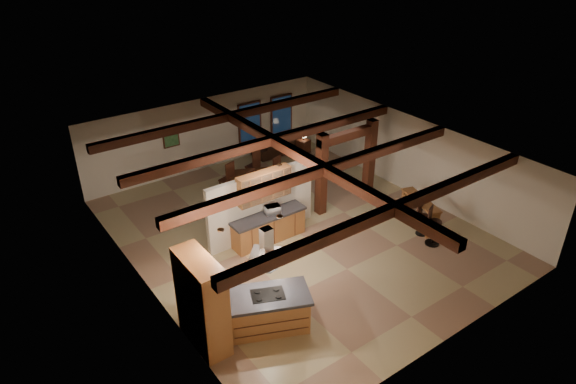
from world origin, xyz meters
The scene contains 22 objects.
ground centered at (0.00, 0.00, 0.00)m, with size 12.00×12.00×0.00m, color tan.
room_walls centered at (0.00, 0.00, 1.78)m, with size 12.00×12.00×12.00m.
ceiling_beams centered at (0.00, 0.00, 2.76)m, with size 10.00×12.00×0.28m.
timber_posts centered at (2.50, 0.50, 1.76)m, with size 2.50×0.30×2.90m.
partition_wall centered at (-1.00, 0.50, 1.10)m, with size 3.80×0.18×2.20m, color beige.
pantry_cabinet centered at (-4.67, -2.60, 1.20)m, with size 0.67×1.60×2.40m.
back_counter centered at (-1.00, 0.11, 0.48)m, with size 2.50×0.66×0.94m.
upper_display_cabinet centered at (-1.00, 0.31, 1.85)m, with size 1.80×0.36×0.95m.
range_hood centered at (-3.16, -3.09, 1.78)m, with size 1.10×1.10×1.40m.
back_windows centered at (2.80, 5.93, 1.50)m, with size 2.70×0.07×1.70m.
framed_art centered at (-1.50, 5.94, 1.70)m, with size 0.65×0.05×0.85m.
recessed_cans centered at (-2.53, -1.93, 2.87)m, with size 3.16×2.46×0.03m.
kitchen_island centered at (-3.16, -3.09, 0.51)m, with size 2.31×1.81×1.02m.
dining_table centered at (0.44, 3.22, 0.32)m, with size 1.82×1.02×0.64m, color #3C1E0F.
sofa centered at (3.13, 5.49, 0.33)m, with size 2.29×0.89×0.67m, color black.
microwave centered at (-0.84, 0.11, 1.07)m, with size 0.47×0.32×0.26m, color silver.
bar_counter centered at (3.54, -2.01, 0.63)m, with size 0.95×1.83×0.94m.
side_table centered at (3.99, 4.86, 0.29)m, with size 0.47×0.47×0.58m, color #3A200E.
table_lamp centered at (3.99, 4.86, 0.80)m, with size 0.27×0.27×0.31m.
bar_stool_a centered at (3.00, -3.01, 0.64)m, with size 0.48×0.49×1.27m.
bar_stool_b centered at (3.17, -2.44, 0.54)m, with size 0.37×0.39×1.06m.
dining_chairs centered at (0.44, 3.22, 0.63)m, with size 2.32×2.32×1.23m.
Camera 1 is at (-8.43, -11.22, 9.10)m, focal length 32.00 mm.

